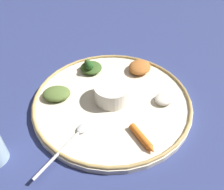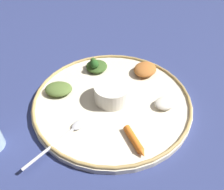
# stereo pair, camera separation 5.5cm
# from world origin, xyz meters

# --- Properties ---
(ground_plane) EXTENTS (2.40, 2.40, 0.00)m
(ground_plane) POSITION_xyz_m (0.00, 0.00, 0.00)
(ground_plane) COLOR navy
(platter) EXTENTS (0.42, 0.42, 0.01)m
(platter) POSITION_xyz_m (0.00, 0.00, 0.01)
(platter) COLOR beige
(platter) RESTS_ON ground_plane
(platter_rim) EXTENTS (0.41, 0.41, 0.01)m
(platter_rim) POSITION_xyz_m (0.00, 0.00, 0.02)
(platter_rim) COLOR tan
(platter_rim) RESTS_ON platter
(center_bowl) EXTENTS (0.09, 0.09, 0.05)m
(center_bowl) POSITION_xyz_m (0.00, 0.00, 0.04)
(center_bowl) COLOR silver
(center_bowl) RESTS_ON platter
(spoon) EXTENTS (0.13, 0.13, 0.01)m
(spoon) POSITION_xyz_m (-0.12, 0.11, 0.02)
(spoon) COLOR silver
(spoon) RESTS_ON platter
(greens_pile) EXTENTS (0.07, 0.07, 0.04)m
(greens_pile) POSITION_xyz_m (0.13, 0.04, 0.03)
(greens_pile) COLOR #385623
(greens_pile) RESTS_ON platter
(carrot_near_spoon) EXTENTS (0.08, 0.05, 0.02)m
(carrot_near_spoon) POSITION_xyz_m (-0.14, -0.04, 0.02)
(carrot_near_spoon) COLOR orange
(carrot_near_spoon) RESTS_ON platter
(mound_collards) EXTENTS (0.07, 0.08, 0.02)m
(mound_collards) POSITION_xyz_m (0.03, 0.14, 0.03)
(mound_collards) COLOR #567033
(mound_collards) RESTS_ON platter
(mound_chickpea) EXTENTS (0.10, 0.10, 0.03)m
(mound_chickpea) POSITION_xyz_m (0.11, -0.10, 0.03)
(mound_chickpea) COLOR #B2662D
(mound_chickpea) RESTS_ON platter
(mound_rice_white) EXTENTS (0.06, 0.07, 0.02)m
(mound_rice_white) POSITION_xyz_m (-0.03, -0.13, 0.02)
(mound_rice_white) COLOR silver
(mound_rice_white) RESTS_ON platter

